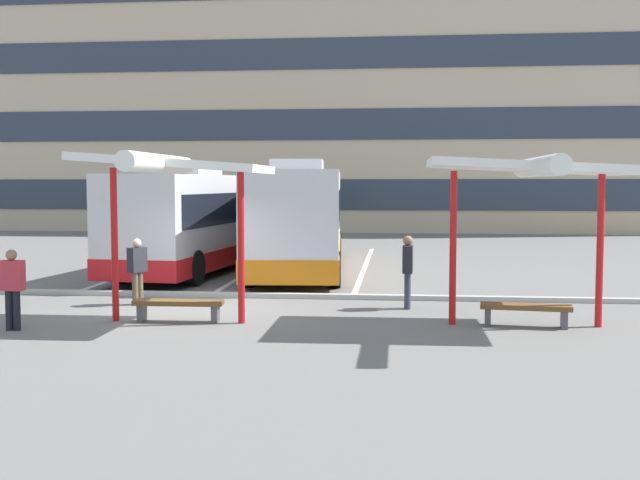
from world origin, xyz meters
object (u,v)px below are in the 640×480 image
at_px(waiting_passenger_1, 408,267).
at_px(coach_bus_0, 204,221).
at_px(waiting_shelter_1, 172,168).
at_px(waiting_shelter_2, 530,171).
at_px(coach_bus_1, 300,219).
at_px(bench_1, 178,305).
at_px(waiting_passenger_0, 137,267).
at_px(waiting_passenger_3, 12,284).
at_px(bench_2, 526,310).

bearing_deg(waiting_passenger_1, coach_bus_0, 131.78).
bearing_deg(waiting_shelter_1, waiting_shelter_2, 2.49).
height_order(coach_bus_1, waiting_shelter_2, coach_bus_1).
distance_m(coach_bus_1, waiting_shelter_1, 10.24).
distance_m(coach_bus_0, bench_1, 9.78).
xyz_separation_m(bench_1, waiting_passenger_0, (-1.58, 2.08, 0.55)).
bearing_deg(bench_1, waiting_passenger_3, -157.25).
bearing_deg(coach_bus_0, bench_1, -78.83).
distance_m(coach_bus_0, waiting_passenger_3, 10.81).
bearing_deg(waiting_shelter_2, waiting_passenger_0, 166.60).
bearing_deg(coach_bus_1, waiting_shelter_2, -59.53).
relative_size(coach_bus_1, waiting_passenger_1, 7.30).
xyz_separation_m(waiting_shelter_1, bench_1, (0.00, 0.28, -2.80)).
distance_m(waiting_shelter_2, waiting_passenger_3, 10.27).
bearing_deg(bench_1, waiting_shelter_1, -90.00).
bearing_deg(waiting_shelter_1, bench_2, 3.62).
xyz_separation_m(waiting_shelter_1, waiting_passenger_0, (-1.58, 2.36, -2.26)).
bearing_deg(bench_1, coach_bus_0, 101.17).
distance_m(waiting_shelter_1, waiting_shelter_2, 7.03).
relative_size(waiting_shelter_2, waiting_passenger_0, 2.90).
bearing_deg(coach_bus_0, waiting_passenger_3, -95.58).
distance_m(coach_bus_1, waiting_shelter_2, 11.40).
xyz_separation_m(waiting_shelter_2, waiting_passenger_0, (-8.61, 2.05, -2.20)).
xyz_separation_m(coach_bus_1, waiting_passenger_1, (3.42, -7.64, -0.71)).
distance_m(coach_bus_1, bench_2, 11.27).
relative_size(waiting_passenger_0, waiting_passenger_3, 0.99).
relative_size(waiting_shelter_1, bench_2, 2.37).
bearing_deg(coach_bus_0, waiting_shelter_2, -46.81).
xyz_separation_m(waiting_passenger_1, waiting_passenger_3, (-7.64, -3.36, -0.06)).
xyz_separation_m(bench_2, waiting_passenger_1, (-2.31, 1.97, 0.63)).
xyz_separation_m(waiting_passenger_0, waiting_passenger_3, (-1.34, -3.30, 0.01)).
distance_m(waiting_passenger_0, waiting_passenger_3, 3.57).
relative_size(coach_bus_1, waiting_passenger_0, 7.80).
relative_size(waiting_passenger_0, waiting_passenger_1, 0.94).
xyz_separation_m(waiting_shelter_2, waiting_passenger_1, (-2.31, 2.11, -2.12)).
bearing_deg(waiting_shelter_2, coach_bus_0, 133.19).
relative_size(waiting_shelter_1, bench_1, 2.31).
relative_size(coach_bus_1, waiting_passenger_3, 7.72).
xyz_separation_m(coach_bus_1, waiting_shelter_1, (-1.29, -10.05, 1.47)).
relative_size(waiting_shelter_2, bench_2, 2.51).
bearing_deg(waiting_passenger_3, coach_bus_0, 84.42).
height_order(waiting_shelter_1, waiting_shelter_2, waiting_shelter_1).
bearing_deg(bench_1, waiting_passenger_0, 127.34).
distance_m(waiting_shelter_1, waiting_passenger_3, 3.81).
distance_m(waiting_shelter_1, waiting_passenger_1, 5.73).
bearing_deg(bench_2, bench_1, -178.66).
xyz_separation_m(coach_bus_1, waiting_shelter_2, (5.73, -9.75, 1.42)).
bearing_deg(coach_bus_0, waiting_shelter_1, -79.14).
bearing_deg(coach_bus_1, coach_bus_0, -175.32).
xyz_separation_m(coach_bus_0, waiting_shelter_2, (8.90, -9.49, 1.47)).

